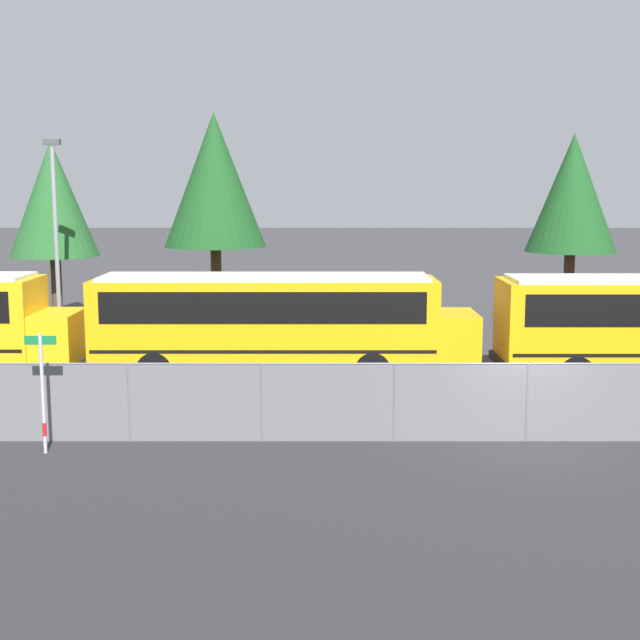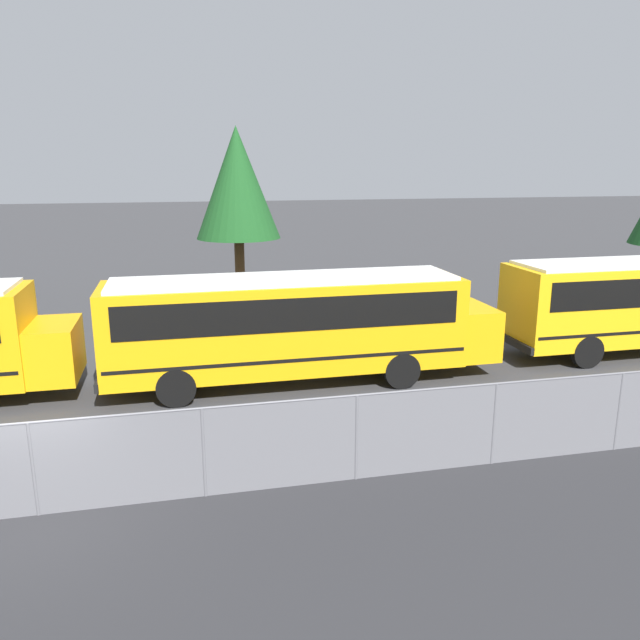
{
  "view_description": "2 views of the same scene",
  "coord_description": "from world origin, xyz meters",
  "px_view_note": "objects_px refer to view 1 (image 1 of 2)",
  "views": [
    {
      "loc": [
        -4.8,
        -20.07,
        5.96
      ],
      "look_at": [
        -4.76,
        6.06,
        1.93
      ],
      "focal_mm": 50.0,
      "sensor_mm": 36.0,
      "label": 1
    },
    {
      "loc": [
        2.8,
        -11.28,
        6.35
      ],
      "look_at": [
        6.73,
        5.88,
        1.93
      ],
      "focal_mm": 35.0,
      "sensor_mm": 36.0,
      "label": 2
    }
  ],
  "objects_px": {
    "street_sign": "(41,390)",
    "tree_1": "(571,194)",
    "tree_3": "(51,200)",
    "school_bus_1": "(272,318)",
    "light_pole": "(55,234)",
    "tree_0": "(213,181)"
  },
  "relations": [
    {
      "from": "school_bus_1",
      "to": "tree_0",
      "type": "bearing_deg",
      "value": 106.15
    },
    {
      "from": "tree_0",
      "to": "tree_3",
      "type": "xyz_separation_m",
      "value": [
        -6.65,
        0.1,
        -0.76
      ]
    },
    {
      "from": "street_sign",
      "to": "light_pole",
      "type": "relative_size",
      "value": 0.36
    },
    {
      "from": "school_bus_1",
      "to": "light_pole",
      "type": "distance_m",
      "value": 10.04
    },
    {
      "from": "street_sign",
      "to": "light_pole",
      "type": "height_order",
      "value": "light_pole"
    },
    {
      "from": "tree_1",
      "to": "tree_3",
      "type": "height_order",
      "value": "tree_1"
    },
    {
      "from": "tree_1",
      "to": "tree_3",
      "type": "bearing_deg",
      "value": 179.34
    },
    {
      "from": "street_sign",
      "to": "tree_0",
      "type": "relative_size",
      "value": 0.31
    },
    {
      "from": "street_sign",
      "to": "tree_1",
      "type": "distance_m",
      "value": 24.19
    },
    {
      "from": "street_sign",
      "to": "light_pole",
      "type": "bearing_deg",
      "value": 104.66
    },
    {
      "from": "tree_0",
      "to": "tree_3",
      "type": "height_order",
      "value": "tree_0"
    },
    {
      "from": "light_pole",
      "to": "school_bus_1",
      "type": "bearing_deg",
      "value": -34.06
    },
    {
      "from": "light_pole",
      "to": "tree_0",
      "type": "distance_m",
      "value": 7.15
    },
    {
      "from": "tree_3",
      "to": "tree_1",
      "type": "bearing_deg",
      "value": -0.66
    },
    {
      "from": "tree_0",
      "to": "tree_3",
      "type": "bearing_deg",
      "value": 179.11
    },
    {
      "from": "street_sign",
      "to": "tree_3",
      "type": "height_order",
      "value": "tree_3"
    },
    {
      "from": "street_sign",
      "to": "light_pole",
      "type": "distance_m",
      "value": 13.7
    },
    {
      "from": "light_pole",
      "to": "tree_1",
      "type": "height_order",
      "value": "tree_1"
    },
    {
      "from": "light_pole",
      "to": "tree_1",
      "type": "relative_size",
      "value": 0.94
    },
    {
      "from": "school_bus_1",
      "to": "tree_0",
      "type": "relative_size",
      "value": 1.33
    },
    {
      "from": "street_sign",
      "to": "tree_0",
      "type": "distance_m",
      "value": 18.16
    },
    {
      "from": "tree_0",
      "to": "light_pole",
      "type": "bearing_deg",
      "value": -139.4
    }
  ]
}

